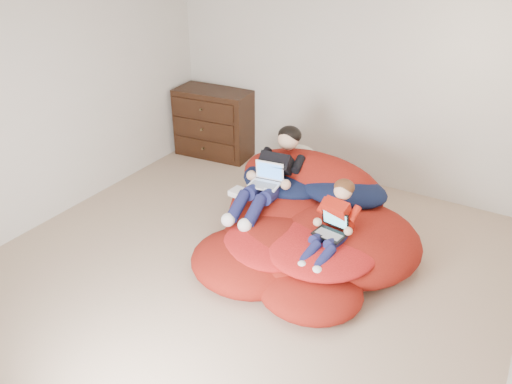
% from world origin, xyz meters
% --- Properties ---
extents(room_shell, '(5.10, 5.10, 2.77)m').
position_xyz_m(room_shell, '(0.00, 0.00, 0.22)').
color(room_shell, tan).
rests_on(room_shell, ground).
extents(dresser, '(1.15, 0.67, 1.00)m').
position_xyz_m(dresser, '(-1.90, 2.21, 0.50)').
color(dresser, black).
rests_on(dresser, ground).
extents(beanbag_pile, '(2.36, 2.31, 0.88)m').
position_xyz_m(beanbag_pile, '(0.35, 0.70, 0.26)').
color(beanbag_pile, maroon).
rests_on(beanbag_pile, ground).
extents(cream_pillow, '(0.43, 0.27, 0.27)m').
position_xyz_m(cream_pillow, '(-0.15, 1.55, 0.62)').
color(cream_pillow, beige).
rests_on(cream_pillow, beanbag_pile).
extents(older_boy, '(0.40, 1.35, 0.74)m').
position_xyz_m(older_boy, '(-0.19, 0.92, 0.68)').
color(older_boy, black).
rests_on(older_boy, beanbag_pile).
extents(younger_boy, '(0.32, 0.87, 0.64)m').
position_xyz_m(younger_boy, '(0.77, 0.40, 0.61)').
color(younger_boy, red).
rests_on(younger_boy, beanbag_pile).
extents(laptop_white, '(0.35, 0.30, 0.24)m').
position_xyz_m(laptop_white, '(-0.19, 0.77, 0.64)').
color(laptop_white, white).
rests_on(laptop_white, older_boy).
extents(laptop_black, '(0.32, 0.30, 0.22)m').
position_xyz_m(laptop_black, '(0.77, 0.36, 0.55)').
color(laptop_black, black).
rests_on(laptop_black, younger_boy).
extents(power_adapter, '(0.19, 0.19, 0.06)m').
position_xyz_m(power_adapter, '(-0.50, 0.69, 0.42)').
color(power_adapter, white).
rests_on(power_adapter, beanbag_pile).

